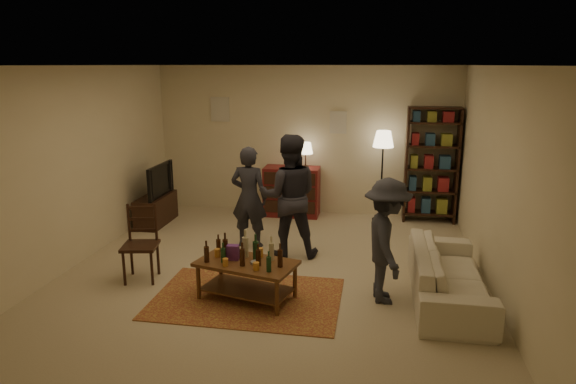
% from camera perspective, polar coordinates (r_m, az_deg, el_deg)
% --- Properties ---
extents(floor, '(6.00, 6.00, 0.00)m').
position_cam_1_polar(floor, '(6.96, -1.70, -8.94)').
color(floor, '#C6B793').
rests_on(floor, ground).
extents(room_shell, '(6.00, 6.00, 6.00)m').
position_cam_1_polar(room_shell, '(9.50, -2.00, 8.56)').
color(room_shell, beige).
rests_on(room_shell, ground).
extents(rug, '(2.20, 1.50, 0.01)m').
position_cam_1_polar(rug, '(6.26, -4.55, -11.67)').
color(rug, maroon).
rests_on(rug, ground).
extents(coffee_table, '(1.26, 0.88, 0.81)m').
position_cam_1_polar(coffee_table, '(6.10, -4.70, -8.20)').
color(coffee_table, brown).
rests_on(coffee_table, ground).
extents(dining_chair, '(0.50, 0.50, 0.99)m').
position_cam_1_polar(dining_chair, '(6.88, -16.01, -5.13)').
color(dining_chair, black).
rests_on(dining_chair, ground).
extents(tv_stand, '(0.40, 1.00, 1.06)m').
position_cam_1_polar(tv_stand, '(9.20, -14.48, -1.10)').
color(tv_stand, black).
rests_on(tv_stand, ground).
extents(dresser, '(1.00, 0.50, 1.36)m').
position_cam_1_polar(dresser, '(9.38, 0.46, 0.21)').
color(dresser, maroon).
rests_on(dresser, ground).
extents(bookshelf, '(0.90, 0.34, 2.02)m').
position_cam_1_polar(bookshelf, '(9.26, 15.62, 3.03)').
color(bookshelf, black).
rests_on(bookshelf, ground).
extents(floor_lamp, '(0.36, 0.36, 1.61)m').
position_cam_1_polar(floor_lamp, '(9.03, 10.53, 5.13)').
color(floor_lamp, black).
rests_on(floor_lamp, ground).
extents(sofa, '(0.81, 2.08, 0.61)m').
position_cam_1_polar(sofa, '(6.41, 17.39, -8.73)').
color(sofa, beige).
rests_on(sofa, ground).
extents(person_left, '(0.60, 0.42, 1.55)m').
position_cam_1_polar(person_left, '(7.73, -4.34, -0.58)').
color(person_left, '#25262D').
rests_on(person_left, ground).
extents(person_right, '(0.97, 0.81, 1.77)m').
position_cam_1_polar(person_right, '(7.30, 0.11, -0.47)').
color(person_right, '#24242B').
rests_on(person_right, ground).
extents(person_by_sofa, '(0.68, 1.02, 1.47)m').
position_cam_1_polar(person_by_sofa, '(6.04, 10.91, -5.37)').
color(person_by_sofa, '#2A2B32').
rests_on(person_by_sofa, ground).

